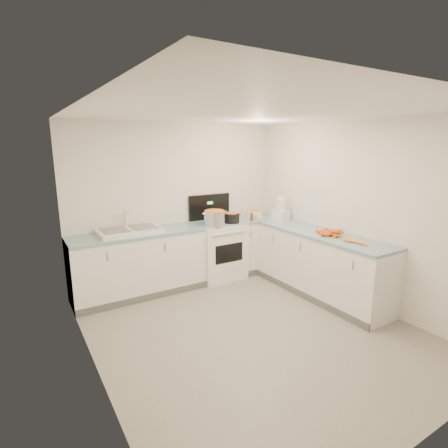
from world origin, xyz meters
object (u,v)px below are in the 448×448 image
spice_jar (257,218)px  food_processor (281,210)px  stove (218,249)px  sink (130,231)px  extract_bottle (252,217)px  black_pot (232,218)px  steel_pot (215,218)px  mixing_bowl (254,214)px

spice_jar → food_processor: food_processor is taller
stove → sink: (-1.45, 0.02, 0.50)m
stove → extract_bottle: bearing=-20.7°
stove → black_pot: bearing=-42.4°
stove → steel_pot: (-0.15, -0.14, 0.57)m
steel_pot → black_pot: bearing=-1.1°
steel_pot → food_processor: food_processor is taller
spice_jar → steel_pot: bearing=173.9°
food_processor → black_pot: bearing=161.6°
mixing_bowl → spice_jar: size_ratio=2.90×
steel_pot → extract_bottle: (0.68, -0.05, -0.05)m
sink → food_processor: size_ratio=2.15×
extract_bottle → food_processor: food_processor is taller
stove → mixing_bowl: bearing=-4.0°
stove → steel_pot: 0.61m
black_pot → extract_bottle: (0.36, -0.05, -0.01)m
stove → spice_jar: bearing=-20.4°
black_pot → spice_jar: 0.45m
black_pot → spice_jar: black_pot is taller
steel_pot → extract_bottle: size_ratio=2.88×
sink → extract_bottle: size_ratio=7.32×
black_pot → stove: bearing=137.6°
stove → black_pot: stove is taller
mixing_bowl → food_processor: food_processor is taller
extract_bottle → spice_jar: bearing=-18.8°
stove → food_processor: stove is taller
steel_pot → black_pot: 0.32m
sink → steel_pot: sink is taller
black_pot → food_processor: food_processor is taller
stove → sink: size_ratio=1.58×
spice_jar → food_processor: (0.36, -0.19, 0.12)m
stove → mixing_bowl: stove is taller
steel_pot → spice_jar: bearing=-6.1°
sink → extract_bottle: (1.98, -0.21, 0.02)m
stove → extract_bottle: stove is taller
spice_jar → extract_bottle: bearing=161.2°
spice_jar → food_processor: 0.42m
stove → food_processor: (0.97, -0.42, 0.64)m
sink → black_pot: 1.62m
black_pot → extract_bottle: 0.37m
steel_pot → black_pot: size_ratio=1.37×
black_pot → mixing_bowl: black_pot is taller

